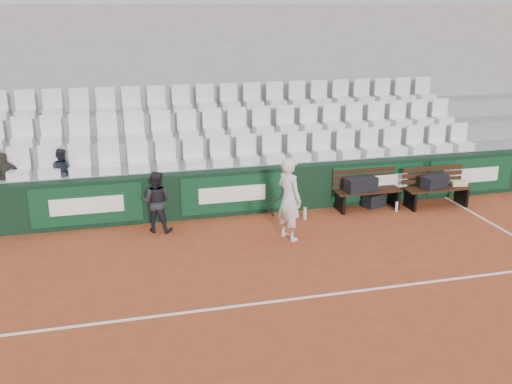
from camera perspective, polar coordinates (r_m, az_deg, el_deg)
name	(u,v)px	position (r m, az deg, el deg)	size (l,w,h in m)	color
ground	(295,299)	(9.07, 3.95, -10.63)	(80.00, 80.00, 0.00)	#A24324
court_baseline	(295,299)	(9.07, 3.95, -10.60)	(18.00, 0.06, 0.01)	white
back_barrier	(243,191)	(12.44, -1.35, 0.07)	(18.00, 0.34, 1.00)	black
grandstand_tier_front	(234,183)	(13.02, -2.26, 0.88)	(18.00, 0.95, 1.00)	#979794
grandstand_tier_mid	(225,163)	(13.85, -3.09, 2.90)	(18.00, 0.95, 1.45)	gray
grandstand_tier_back	(218,145)	(14.70, -3.83, 4.69)	(18.00, 0.95, 1.90)	gray
grandstand_rear_wall	(213,93)	(15.07, -4.36, 9.85)	(18.00, 0.30, 4.40)	#979794
seat_row_front	(235,150)	(12.63, -2.14, 4.18)	(11.90, 0.44, 0.63)	white
seat_row_mid	(226,122)	(13.44, -3.02, 6.99)	(11.90, 0.44, 0.63)	white
seat_row_back	(218,97)	(14.28, -3.80, 9.47)	(11.90, 0.44, 0.63)	silver
bench_left	(367,199)	(13.02, 11.05, -0.73)	(1.50, 0.56, 0.45)	black
bench_right	(436,197)	(13.57, 17.57, -0.47)	(1.50, 0.56, 0.45)	black
sports_bag_left	(361,185)	(12.78, 10.45, 0.74)	(0.71, 0.31, 0.31)	black
sports_bag_right	(434,182)	(13.42, 17.41, 1.00)	(0.63, 0.29, 0.29)	black
towel	(458,183)	(13.83, 19.59, 0.84)	(0.34, 0.25, 0.09)	beige
sports_bag_ground	(374,200)	(13.24, 11.73, -0.80)	(0.49, 0.30, 0.30)	black
water_bottle_near	(305,213)	(12.23, 4.91, -2.14)	(0.07, 0.07, 0.26)	#AFBFC7
water_bottle_far	(397,207)	(13.04, 13.88, -1.43)	(0.06, 0.06, 0.22)	silver
tennis_player	(289,199)	(10.99, 3.33, -0.69)	(0.80, 0.71, 1.64)	silver
ball_kid	(156,202)	(11.57, -9.93, -0.94)	(0.61, 0.48, 1.26)	black
spectator_b	(3,155)	(12.58, -23.95, 3.40)	(0.58, 0.24, 0.99)	#342F29
spectator_c	(59,151)	(12.43, -19.06, 3.89)	(0.50, 0.39, 1.02)	#1E232D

